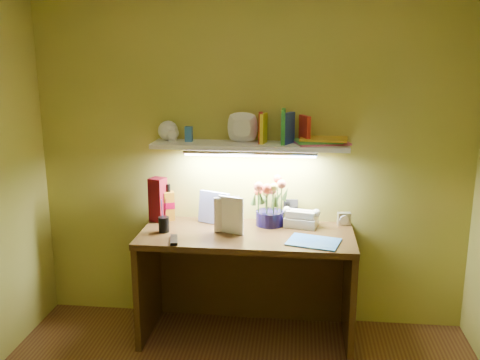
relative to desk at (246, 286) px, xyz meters
name	(u,v)px	position (x,y,z in m)	size (l,w,h in m)	color
desk	(246,286)	(0.00, 0.00, 0.00)	(1.40, 0.60, 0.75)	#3A2210
flower_bouquet	(270,201)	(0.14, 0.18, 0.54)	(0.21, 0.21, 0.34)	#0E0A34
telephone	(301,217)	(0.35, 0.18, 0.44)	(0.21, 0.16, 0.13)	white
desk_clock	(344,219)	(0.65, 0.24, 0.42)	(0.09, 0.04, 0.09)	silver
whisky_bottle	(169,202)	(-0.57, 0.21, 0.51)	(0.07, 0.07, 0.26)	#BF7814
whisky_box	(158,199)	(-0.64, 0.19, 0.53)	(0.10, 0.10, 0.31)	#560811
pen_cup	(164,219)	(-0.54, -0.04, 0.46)	(0.07, 0.07, 0.17)	black
art_card	(214,208)	(-0.25, 0.18, 0.48)	(0.22, 0.04, 0.22)	silver
tv_remote	(174,240)	(-0.44, -0.21, 0.38)	(0.05, 0.16, 0.02)	black
blue_folder	(314,242)	(0.43, -0.13, 0.38)	(0.31, 0.23, 0.01)	#3272C3
desk_book_a	(214,215)	(-0.21, -0.01, 0.49)	(0.18, 0.02, 0.24)	white
desk_book_b	(219,213)	(-0.19, 0.01, 0.50)	(0.18, 0.02, 0.25)	white
wall_shelf	(251,140)	(0.01, 0.18, 0.96)	(1.32, 0.35, 0.26)	white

